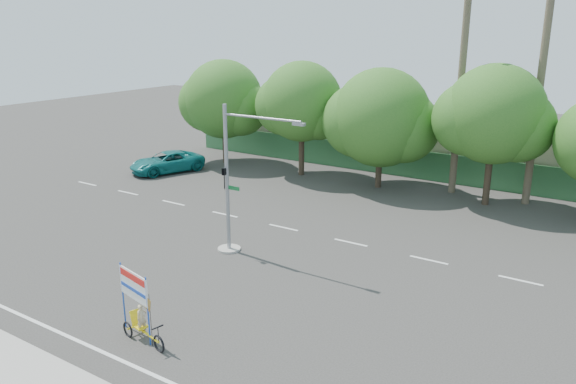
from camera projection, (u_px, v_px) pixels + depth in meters
The scene contains 13 objects.
ground at pixel (216, 295), 22.44m from camera, with size 120.00×120.00×0.00m, color #33302D.
fence at pixel (412, 164), 39.48m from camera, with size 38.00×0.08×2.00m, color #336B3D.
building_left at pixel (320, 127), 48.02m from camera, with size 12.00×8.00×4.00m, color beige.
building_right at pixel (547, 155), 38.73m from camera, with size 14.00×8.00×3.60m, color beige.
tree_far_left at pixel (223, 102), 42.88m from camera, with size 7.14×6.00×7.96m.
tree_left at pixel (301, 104), 39.16m from camera, with size 6.66×5.60×8.07m.
tree_center at pixel (380, 120), 36.22m from camera, with size 7.62×6.40×7.85m.
tree_right at pixel (493, 118), 32.37m from camera, with size 6.90×5.80×8.36m.
palm_tall at pixel (548, 23), 31.02m from camera, with size 3.73×3.79×17.45m.
palm_short at pixel (464, 51), 33.82m from camera, with size 3.73×3.79×14.45m.
traffic_signal at pixel (232, 193), 25.96m from camera, with size 4.72×1.10×7.00m.
trike_billboard at pixel (139, 312), 19.05m from camera, with size 2.53×0.91×2.53m.
pickup_truck at pixel (167, 162), 41.11m from camera, with size 2.48×5.37×1.49m, color #0F6E6C.
Camera 1 is at (13.44, -15.53, 10.35)m, focal length 35.00 mm.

